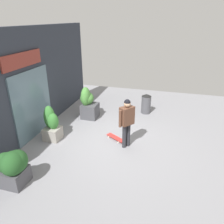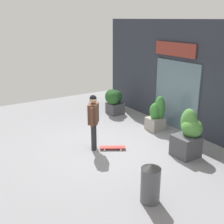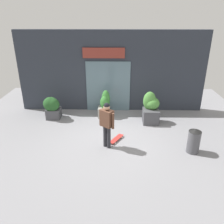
% 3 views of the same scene
% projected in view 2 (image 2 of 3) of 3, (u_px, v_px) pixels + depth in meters
% --- Properties ---
extents(ground_plane, '(12.00, 12.00, 0.00)m').
position_uv_depth(ground_plane, '(112.00, 145.00, 8.68)').
color(ground_plane, gray).
extents(building_facade, '(8.40, 0.31, 3.61)m').
position_uv_depth(building_facade, '(184.00, 77.00, 9.57)').
color(building_facade, '#2D333D').
rests_on(building_facade, ground_plane).
extents(skateboarder, '(0.50, 0.47, 1.62)m').
position_uv_depth(skateboarder, '(93.00, 117.00, 8.16)').
color(skateboarder, '#28282D').
rests_on(skateboarder, ground_plane).
extents(skateboard, '(0.54, 0.73, 0.08)m').
position_uv_depth(skateboard, '(113.00, 147.00, 8.41)').
color(skateboard, red).
rests_on(skateboard, ground_plane).
extents(planter_box_left, '(0.68, 0.72, 1.32)m').
position_uv_depth(planter_box_left, '(189.00, 134.00, 7.89)').
color(planter_box_left, '#47474C').
rests_on(planter_box_left, ground_plane).
extents(planter_box_right, '(0.52, 0.55, 1.18)m').
position_uv_depth(planter_box_right, '(157.00, 115.00, 9.75)').
color(planter_box_right, gray).
rests_on(planter_box_right, ground_plane).
extents(planter_box_mid, '(0.69, 0.72, 0.99)m').
position_uv_depth(planter_box_mid, '(114.00, 100.00, 11.41)').
color(planter_box_mid, '#47474C').
rests_on(planter_box_mid, ground_plane).
extents(trash_bin, '(0.41, 0.41, 0.87)m').
position_uv_depth(trash_bin, '(150.00, 183.00, 5.91)').
color(trash_bin, '#4C4C51').
rests_on(trash_bin, ground_plane).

